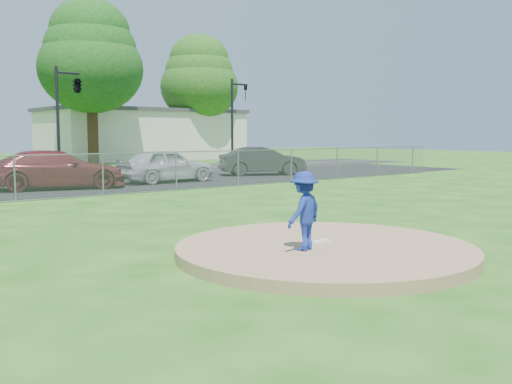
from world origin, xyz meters
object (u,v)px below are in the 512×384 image
Objects in this scene: parked_car_pearl at (166,165)px; tree_right at (91,56)px; traffic_signal_center at (75,87)px; commercial_building at (142,134)px; parked_car_darkred at (57,170)px; parked_car_charcoal at (262,161)px; pitcher at (304,211)px; tree_far_right at (199,77)px; traffic_signal_right at (235,115)px.

tree_right is at bearing -13.44° from parked_car_pearl.
commercial_building is at bearing 53.06° from traffic_signal_center.
commercial_building is 20.17m from traffic_signal_center.
traffic_signal_center is 1.06× the size of parked_car_darkred.
parked_car_charcoal is at bearing -70.37° from parked_car_darkred.
traffic_signal_center is (-5.03, -10.00, -3.04)m from tree_right.
commercial_building is at bearing -129.62° from pitcher.
commercial_building is 12.03× the size of pitcher.
parked_car_charcoal is at bearing -143.21° from pitcher.
parked_car_darkred is (1.21, 15.58, -0.10)m from pitcher.
tree_right is 2.57× the size of parked_car_charcoal.
parked_car_pearl is (4.97, 0.05, -0.00)m from parked_car_darkred.
tree_far_right is 41.18m from pitcher.
traffic_signal_right reaches higher than pitcher.
tree_right is 17.32m from parked_car_charcoal.
traffic_signal_center is (-12.03, -16.00, 2.45)m from commercial_building.
traffic_signal_center is at bearing -116.71° from tree_right.
tree_far_right is at bearing 15.26° from tree_right.
traffic_signal_center reaches higher than parked_car_charcoal.
parked_car_pearl is (-8.68, -6.47, -2.59)m from traffic_signal_right.
parked_car_darkred is 4.97m from parked_car_pearl.
pitcher reaches higher than parked_car_darkred.
parked_car_pearl is (1.59, -6.47, -3.84)m from traffic_signal_center.
tree_far_right is 25.04m from parked_car_pearl.
parked_car_pearl reaches higher than parked_car_charcoal.
parked_car_pearl is at bearing -126.56° from tree_far_right.
traffic_signal_center is at bearing 12.18° from parked_car_pearl.
parked_car_pearl is (-3.44, -16.47, -6.88)m from tree_right.
tree_far_right is 21.29m from parked_car_charcoal.
tree_far_right reaches higher than commercial_building.
tree_far_right reaches higher than parked_car_darkred.
traffic_signal_center and traffic_signal_right have the same top height.
traffic_signal_right reaches higher than commercial_building.
commercial_building is 41.59m from pitcher.
tree_right reaches higher than pitcher.
tree_right is 2.08× the size of traffic_signal_center.
pitcher is at bearing -106.68° from tree_right.
traffic_signal_center is 8.28m from parked_car_darkred.
commercial_building reaches higher than pitcher.
commercial_building reaches higher than parked_car_charcoal.
tree_far_right is 14.69m from traffic_signal_right.
commercial_building is 3.66× the size of parked_car_pearl.
parked_car_charcoal is (7.89, -5.63, -3.85)m from traffic_signal_center.
parked_car_darkred is at bearing -117.38° from traffic_signal_center.
commercial_building is 24.81m from parked_car_pearl.
tree_right is 2.60× the size of parked_car_pearl.
commercial_building is 1.53× the size of tree_far_right.
parked_car_darkred is at bearing -116.97° from tree_right.
traffic_signal_right is (-1.76, -16.00, 1.20)m from commercial_building.
tree_right is at bearing 63.29° from traffic_signal_center.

